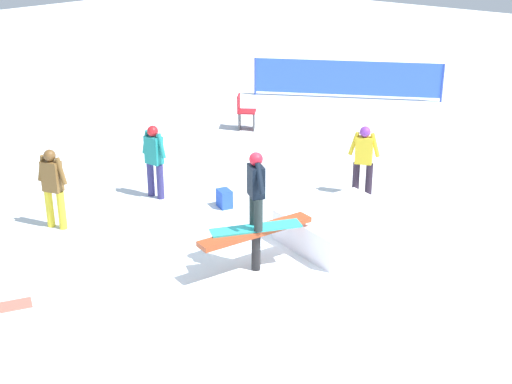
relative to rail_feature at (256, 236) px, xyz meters
name	(u,v)px	position (x,y,z in m)	size (l,w,h in m)	color
ground_plane	(256,269)	(0.00, 0.00, -0.57)	(60.00, 60.00, 0.00)	white
rail_feature	(256,236)	(0.00, 0.00, 0.00)	(1.94, 0.75, 0.69)	black
snow_kicker_ramp	(343,227)	(-1.70, 0.43, -0.31)	(1.80, 1.50, 0.53)	white
main_rider_on_rail	(256,193)	(0.00, 0.00, 0.70)	(1.32, 0.99, 1.22)	#2ABEBF
bystander_brown	(53,185)	(1.11, -3.63, 0.23)	(0.29, 0.59, 1.43)	yellow
bystander_yellow	(364,157)	(-3.64, -0.46, 0.20)	(0.34, 0.58, 1.38)	#291E2D
bystander_teal	(154,158)	(-0.96, -3.39, 0.23)	(0.22, 0.60, 1.43)	navy
folding_chair	(245,113)	(-5.43, -5.12, -0.16)	(0.62, 0.62, 0.88)	#3F3F44
backpack_on_snow	(224,199)	(-1.46, -2.06, -0.40)	(0.30, 0.22, 0.34)	blue
safety_fence	(347,78)	(-9.68, -4.96, 0.03)	(2.92, 4.62, 1.10)	blue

